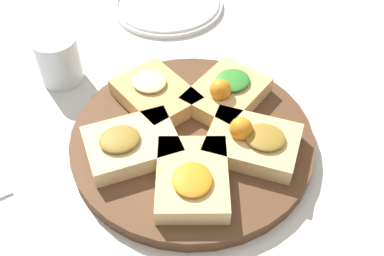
# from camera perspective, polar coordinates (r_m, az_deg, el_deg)

# --- Properties ---
(ground_plane) EXTENTS (3.00, 3.00, 0.00)m
(ground_plane) POSITION_cam_1_polar(r_m,az_deg,el_deg) (0.77, 0.00, -2.01)
(ground_plane) COLOR beige
(serving_board) EXTENTS (0.41, 0.41, 0.02)m
(serving_board) POSITION_cam_1_polar(r_m,az_deg,el_deg) (0.76, 0.00, -1.41)
(serving_board) COLOR #51331E
(serving_board) RESTS_ON ground_plane
(focaccia_slice_0) EXTENTS (0.13, 0.16, 0.04)m
(focaccia_slice_0) POSITION_cam_1_polar(r_m,az_deg,el_deg) (0.72, -7.76, -2.04)
(focaccia_slice_0) COLOR #E5C689
(focaccia_slice_0) RESTS_ON serving_board
(focaccia_slice_1) EXTENTS (0.18, 0.17, 0.04)m
(focaccia_slice_1) POSITION_cam_1_polar(r_m,az_deg,el_deg) (0.67, 0.03, -6.39)
(focaccia_slice_1) COLOR #DBB775
(focaccia_slice_1) RESTS_ON serving_board
(focaccia_slice_2) EXTENTS (0.18, 0.17, 0.06)m
(focaccia_slice_2) POSITION_cam_1_polar(r_m,az_deg,el_deg) (0.72, 7.68, -1.68)
(focaccia_slice_2) COLOR #DBB775
(focaccia_slice_2) RESTS_ON serving_board
(focaccia_slice_3) EXTENTS (0.15, 0.17, 0.06)m
(focaccia_slice_3) POSITION_cam_1_polar(r_m,az_deg,el_deg) (0.80, 4.39, 4.48)
(focaccia_slice_3) COLOR tan
(focaccia_slice_3) RESTS_ON serving_board
(focaccia_slice_4) EXTENTS (0.15, 0.12, 0.04)m
(focaccia_slice_4) POSITION_cam_1_polar(r_m,az_deg,el_deg) (0.80, -4.70, 4.32)
(focaccia_slice_4) COLOR tan
(focaccia_slice_4) RESTS_ON serving_board
(plate_left) EXTENTS (0.26, 0.26, 0.02)m
(plate_left) POSITION_cam_1_polar(r_m,az_deg,el_deg) (1.10, -3.15, 15.44)
(plate_left) COLOR white
(plate_left) RESTS_ON ground_plane
(water_glass) EXTENTS (0.08, 0.08, 0.09)m
(water_glass) POSITION_cam_1_polar(r_m,az_deg,el_deg) (0.90, -16.59, 8.32)
(water_glass) COLOR silver
(water_glass) RESTS_ON ground_plane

